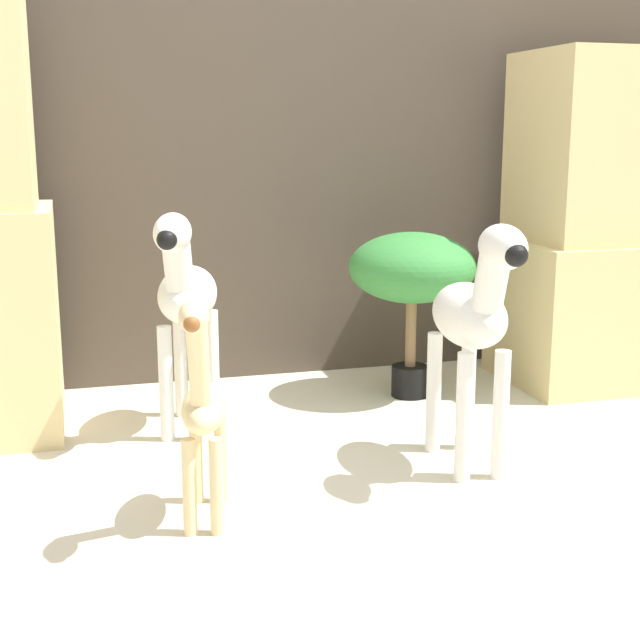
# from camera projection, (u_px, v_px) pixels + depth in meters

# --- Properties ---
(ground_plane) EXTENTS (14.00, 14.00, 0.00)m
(ground_plane) POSITION_uv_depth(u_px,v_px,m) (421.00, 536.00, 2.11)
(ground_plane) COLOR beige
(wall_back) EXTENTS (6.40, 0.08, 2.20)m
(wall_back) POSITION_uv_depth(u_px,v_px,m) (273.00, 86.00, 3.32)
(wall_back) COLOR #473D33
(wall_back) RESTS_ON ground_plane
(rock_pillar_right) EXTENTS (0.86, 0.53, 1.22)m
(rock_pillar_right) POSITION_uv_depth(u_px,v_px,m) (622.00, 229.00, 3.34)
(rock_pillar_right) COLOR #DBC184
(rock_pillar_right) RESTS_ON ground_plane
(zebra_right) EXTENTS (0.20, 0.49, 0.71)m
(zebra_right) POSITION_uv_depth(u_px,v_px,m) (475.00, 318.00, 2.43)
(zebra_right) COLOR silver
(zebra_right) RESTS_ON ground_plane
(zebra_left) EXTENTS (0.28, 0.50, 0.71)m
(zebra_left) POSITION_uv_depth(u_px,v_px,m) (185.00, 296.00, 2.74)
(zebra_left) COLOR silver
(zebra_left) RESTS_ON ground_plane
(giraffe_figurine) EXTENTS (0.17, 0.40, 0.59)m
(giraffe_figurine) POSITION_uv_depth(u_px,v_px,m) (203.00, 406.00, 2.11)
(giraffe_figurine) COLOR beige
(giraffe_figurine) RESTS_ON ground_plane
(potted_palm_front) EXTENTS (0.45, 0.45, 0.59)m
(potted_palm_front) POSITION_uv_depth(u_px,v_px,m) (412.00, 272.00, 3.13)
(potted_palm_front) COLOR black
(potted_palm_front) RESTS_ON ground_plane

